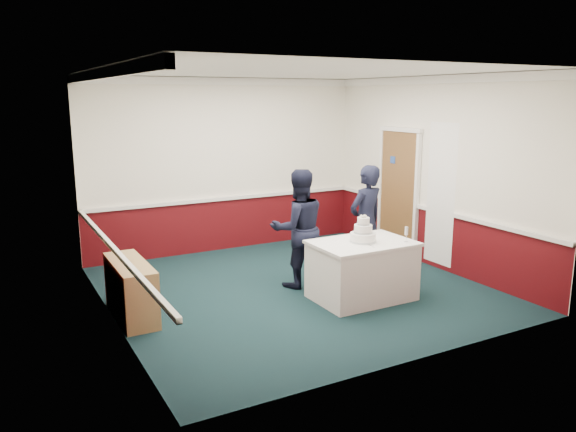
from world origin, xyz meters
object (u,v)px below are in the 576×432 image
sideboard (131,290)px  champagne_flute (406,232)px  wedding_cake (363,234)px  person_man (298,228)px  cake_table (362,270)px  cake_knife (370,245)px  person_woman (366,222)px

sideboard → champagne_flute: champagne_flute is taller
wedding_cake → person_man: bearing=119.4°
wedding_cake → person_man: (-0.49, 0.87, -0.05)m
cake_table → cake_knife: (-0.03, -0.20, 0.39)m
cake_table → champagne_flute: 0.78m
cake_table → wedding_cake: wedding_cake is taller
cake_table → wedding_cake: bearing=90.0°
person_woman → wedding_cake: bearing=39.6°
sideboard → champagne_flute: 3.61m
champagne_flute → person_woman: person_woman is taller
cake_knife → sideboard: bearing=166.1°
wedding_cake → champagne_flute: 0.57m
cake_table → person_woman: bearing=51.3°
sideboard → cake_table: 3.00m
sideboard → wedding_cake: (2.88, -0.83, 0.55)m
cake_knife → champagne_flute: 0.55m
champagne_flute → cake_table: bearing=150.8°
cake_table → person_woman: (0.59, 0.73, 0.45)m
cake_knife → person_man: size_ratio=0.13×
person_woman → person_man: bearing=-18.8°
wedding_cake → champagne_flute: (0.50, -0.28, 0.03)m
champagne_flute → cake_knife: bearing=171.4°
cake_table → person_woman: size_ratio=0.77×
sideboard → cake_knife: 3.07m
cake_knife → person_man: person_man is taller
person_man → person_woman: (1.08, -0.13, 0.01)m
person_man → sideboard: bearing=10.5°
champagne_flute → person_woman: bearing=85.1°
cake_table → cake_knife: bearing=-98.5°
cake_knife → person_man: 1.16m
sideboard → person_man: bearing=0.9°
wedding_cake → person_man: person_man is taller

